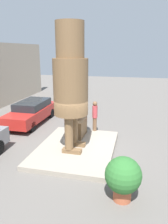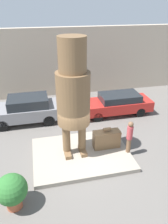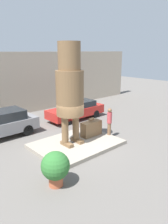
{
  "view_description": "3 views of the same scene",
  "coord_description": "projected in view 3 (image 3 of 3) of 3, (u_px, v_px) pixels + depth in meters",
  "views": [
    {
      "loc": [
        -9.13,
        -2.58,
        4.6
      ],
      "look_at": [
        0.77,
        -0.19,
        1.69
      ],
      "focal_mm": 35.0,
      "sensor_mm": 36.0,
      "label": 1
    },
    {
      "loc": [
        -1.82,
        -8.47,
        6.93
      ],
      "look_at": [
        0.14,
        0.0,
        2.44
      ],
      "focal_mm": 35.0,
      "sensor_mm": 36.0,
      "label": 2
    },
    {
      "loc": [
        -7.39,
        -8.83,
        5.24
      ],
      "look_at": [
        0.3,
        -0.3,
        2.01
      ],
      "focal_mm": 35.0,
      "sensor_mm": 36.0,
      "label": 3
    }
  ],
  "objects": [
    {
      "name": "statue_figure",
      "position": [
        70.0,
        87.0,
        11.46
      ],
      "size": [
        1.49,
        1.49,
        5.5
      ],
      "color": "brown",
      "rests_on": "pedestal"
    },
    {
      "name": "pedestal",
      "position": [
        77.0,
        144.0,
        12.47
      ],
      "size": [
        4.7,
        3.5,
        0.21
      ],
      "color": "gray",
      "rests_on": "ground_plane"
    },
    {
      "name": "tourist",
      "position": [
        109.0,
        120.0,
        13.34
      ],
      "size": [
        0.29,
        0.29,
        1.7
      ],
      "color": "brown",
      "rests_on": "pedestal"
    },
    {
      "name": "building_backdrop",
      "position": [
        10.0,
        85.0,
        17.79
      ],
      "size": [
        28.0,
        0.6,
        5.17
      ],
      "color": "tan",
      "rests_on": "ground_plane"
    },
    {
      "name": "planter_pot",
      "position": [
        55.0,
        167.0,
        8.6
      ],
      "size": [
        1.15,
        1.15,
        1.46
      ],
      "color": "#AD5638",
      "rests_on": "ground_plane"
    },
    {
      "name": "parked_car_grey",
      "position": [
        2.0,
        123.0,
        13.55
      ],
      "size": [
        4.38,
        1.89,
        1.67
      ],
      "rotation": [
        0.0,
        0.0,
        3.14
      ],
      "color": "gray",
      "rests_on": "ground_plane"
    },
    {
      "name": "ground_plane",
      "position": [
        77.0,
        146.0,
        12.5
      ],
      "size": [
        60.0,
        60.0,
        0.0
      ],
      "primitive_type": "plane",
      "color": "#605B56"
    },
    {
      "name": "parked_car_red",
      "position": [
        76.0,
        110.0,
        17.2
      ],
      "size": [
        4.7,
        1.73,
        1.43
      ],
      "rotation": [
        0.0,
        0.0,
        3.14
      ],
      "color": "#B2231E",
      "rests_on": "ground_plane"
    },
    {
      "name": "giant_suitcase",
      "position": [
        91.0,
        128.0,
        13.33
      ],
      "size": [
        1.35,
        0.53,
        1.13
      ],
      "color": "brown",
      "rests_on": "pedestal"
    }
  ]
}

